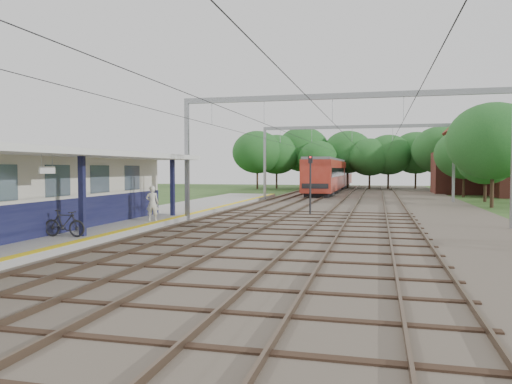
% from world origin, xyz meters
% --- Properties ---
extents(ground, '(160.00, 160.00, 0.00)m').
position_xyz_m(ground, '(0.00, 0.00, 0.00)').
color(ground, '#2D4C1E').
rests_on(ground, ground).
extents(ballast_bed, '(18.00, 90.00, 0.10)m').
position_xyz_m(ballast_bed, '(4.00, 30.00, 0.05)').
color(ballast_bed, '#473D33').
rests_on(ballast_bed, ground).
extents(platform, '(5.00, 52.00, 0.35)m').
position_xyz_m(platform, '(-7.50, 14.00, 0.17)').
color(platform, gray).
rests_on(platform, ground).
extents(yellow_stripe, '(0.45, 52.00, 0.01)m').
position_xyz_m(yellow_stripe, '(-5.25, 14.00, 0.35)').
color(yellow_stripe, yellow).
rests_on(yellow_stripe, platform).
extents(station_building, '(3.41, 18.00, 3.40)m').
position_xyz_m(station_building, '(-8.88, 7.00, 2.04)').
color(station_building, beige).
rests_on(station_building, platform).
extents(canopy, '(6.40, 20.00, 3.44)m').
position_xyz_m(canopy, '(-7.77, 6.00, 3.64)').
color(canopy, '#12143A').
rests_on(canopy, platform).
extents(rail_tracks, '(11.80, 88.00, 0.15)m').
position_xyz_m(rail_tracks, '(1.50, 30.00, 0.18)').
color(rail_tracks, brown).
rests_on(rail_tracks, ballast_bed).
extents(catenary_system, '(17.22, 88.00, 7.00)m').
position_xyz_m(catenary_system, '(3.39, 25.28, 5.51)').
color(catenary_system, gray).
rests_on(catenary_system, ground).
extents(tree_band, '(31.72, 30.88, 8.82)m').
position_xyz_m(tree_band, '(3.84, 57.12, 4.92)').
color(tree_band, '#382619').
rests_on(tree_band, ground).
extents(house_far, '(8.00, 6.12, 8.66)m').
position_xyz_m(house_far, '(16.00, 52.00, 3.23)').
color(house_far, brown).
rests_on(house_far, ground).
extents(person, '(0.75, 0.59, 1.81)m').
position_xyz_m(person, '(-5.73, 12.00, 1.26)').
color(person, silver).
rests_on(person, platform).
extents(bicycle, '(1.79, 0.54, 1.07)m').
position_xyz_m(bicycle, '(-6.44, 5.58, 0.89)').
color(bicycle, black).
rests_on(bicycle, platform).
extents(train, '(3.15, 39.21, 4.12)m').
position_xyz_m(train, '(-0.50, 57.30, 2.29)').
color(train, black).
rests_on(train, ballast_bed).
extents(signal_post, '(0.27, 0.24, 3.86)m').
position_xyz_m(signal_post, '(1.35, 20.23, 2.33)').
color(signal_post, black).
rests_on(signal_post, ground).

